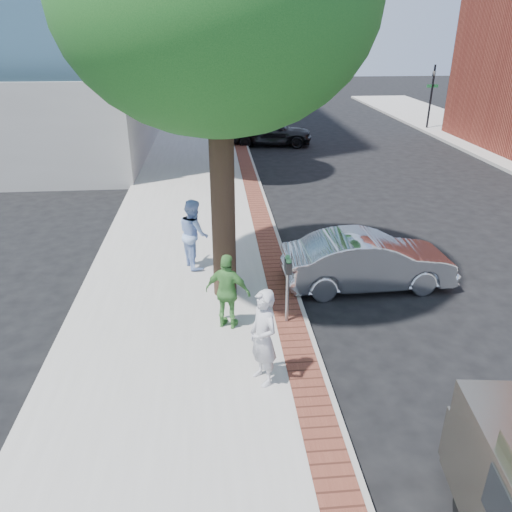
{
  "coord_description": "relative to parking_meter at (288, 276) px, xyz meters",
  "views": [
    {
      "loc": [
        -0.79,
        -8.29,
        5.71
      ],
      "look_at": [
        0.08,
        1.56,
        1.2
      ],
      "focal_mm": 35.0,
      "sensor_mm": 36.0,
      "label": 1
    }
  ],
  "objects": [
    {
      "name": "ground",
      "position": [
        -0.63,
        -0.54,
        -1.21
      ],
      "size": [
        120.0,
        120.0,
        0.0
      ],
      "primitive_type": "plane",
      "color": "black",
      "rests_on": "ground"
    },
    {
      "name": "person_green",
      "position": [
        -1.21,
        -0.09,
        -0.26
      ],
      "size": [
        1.01,
        0.71,
        1.6
      ],
      "primitive_type": "imported",
      "rotation": [
        0.0,
        0.0,
        2.76
      ],
      "color": "#509845",
      "rests_on": "sidewalk"
    },
    {
      "name": "tree_near",
      "position": [
        -1.23,
        1.36,
        4.97
      ],
      "size": [
        6.0,
        6.0,
        8.51
      ],
      "color": "black",
      "rests_on": "sidewalk"
    },
    {
      "name": "sedan_silver",
      "position": [
        2.2,
        1.67,
        -0.54
      ],
      "size": [
        4.08,
        1.54,
        1.33
      ],
      "primitive_type": "imported",
      "rotation": [
        0.0,
        0.0,
        1.6
      ],
      "color": "silver",
      "rests_on": "ground"
    },
    {
      "name": "brick_strip",
      "position": [
        0.07,
        7.46,
        -1.05
      ],
      "size": [
        0.6,
        60.0,
        0.01
      ],
      "primitive_type": "cube",
      "color": "brown",
      "rests_on": "sidewalk"
    },
    {
      "name": "parking_meter",
      "position": [
        0.0,
        0.0,
        0.0
      ],
      "size": [
        0.12,
        0.32,
        1.47
      ],
      "color": "gray",
      "rests_on": "sidewalk"
    },
    {
      "name": "signal_far",
      "position": [
        11.87,
        21.46,
        1.05
      ],
      "size": [
        0.7,
        0.15,
        3.8
      ],
      "color": "black",
      "rests_on": "ground"
    },
    {
      "name": "sidewalk",
      "position": [
        -2.13,
        7.46,
        -1.13
      ],
      "size": [
        5.0,
        60.0,
        0.15
      ],
      "primitive_type": "cube",
      "color": "#9E9991",
      "rests_on": "ground"
    },
    {
      "name": "bg_car",
      "position": [
        1.63,
        17.9,
        -0.43
      ],
      "size": [
        4.69,
        2.28,
        1.54
      ],
      "primitive_type": "imported",
      "rotation": [
        0.0,
        0.0,
        1.47
      ],
      "color": "black",
      "rests_on": "ground"
    },
    {
      "name": "curb",
      "position": [
        0.42,
        7.46,
        -1.13
      ],
      "size": [
        0.1,
        60.0,
        0.15
      ],
      "primitive_type": "cube",
      "color": "gray",
      "rests_on": "ground"
    },
    {
      "name": "tree_far",
      "position": [
        -1.13,
        11.46,
        4.09
      ],
      "size": [
        4.8,
        4.8,
        7.14
      ],
      "color": "black",
      "rests_on": "sidewalk"
    },
    {
      "name": "person_gray",
      "position": [
        -0.69,
        -1.88,
        -0.18
      ],
      "size": [
        0.66,
        0.76,
        1.75
      ],
      "primitive_type": "imported",
      "rotation": [
        0.0,
        0.0,
        -1.12
      ],
      "color": "#B8B7BC",
      "rests_on": "sidewalk"
    },
    {
      "name": "person_officer",
      "position": [
        -1.96,
        2.87,
        -0.17
      ],
      "size": [
        0.93,
        1.04,
        1.77
      ],
      "primitive_type": "imported",
      "rotation": [
        0.0,
        0.0,
        1.93
      ],
      "color": "#9CBAF1",
      "rests_on": "sidewalk"
    },
    {
      "name": "signal_near",
      "position": [
        0.27,
        21.46,
        1.05
      ],
      "size": [
        0.7,
        0.15,
        3.8
      ],
      "color": "black",
      "rests_on": "ground"
    }
  ]
}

